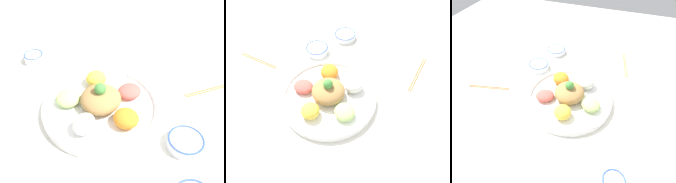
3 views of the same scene
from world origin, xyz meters
TOP-DOWN VIEW (x-y plane):
  - ground_plane at (0.00, 0.00)m, footprint 2.40×2.40m
  - salad_platter at (0.03, 0.03)m, footprint 0.41×0.41m
  - rice_bowl_blue at (-0.21, 0.22)m, footprint 0.11×0.11m
  - sauce_bowl_dark at (0.29, -0.29)m, footprint 0.08×0.08m
  - chopsticks_pair_far at (-0.39, -0.02)m, footprint 0.22×0.06m
  - serving_spoon_main at (0.28, 0.22)m, footprint 0.13×0.06m

SIDE VIEW (x-z plane):
  - ground_plane at x=0.00m, z-range 0.00..0.00m
  - serving_spoon_main at x=0.28m, z-range 0.00..0.01m
  - chopsticks_pair_far at x=-0.39m, z-range 0.00..0.01m
  - rice_bowl_blue at x=-0.21m, z-range 0.00..0.04m
  - sauce_bowl_dark at x=0.29m, z-range 0.00..0.04m
  - salad_platter at x=0.03m, z-range -0.03..0.09m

